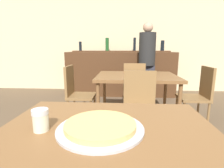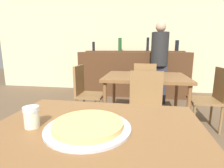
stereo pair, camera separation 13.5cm
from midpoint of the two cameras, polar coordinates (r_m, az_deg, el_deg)
name	(u,v)px [view 2 (the right image)]	position (r m, az deg, el deg)	size (l,w,h in m)	color
wall_back	(134,38)	(4.80, 8.18, 14.58)	(8.00, 0.05, 2.80)	beige
dining_table_near	(97,144)	(0.90, -0.53, -19.23)	(1.03, 0.77, 0.77)	brown
dining_table_far	(145,81)	(2.60, 12.29, 1.06)	(1.17, 0.89, 0.75)	brown
bar_counter	(133,74)	(4.33, 7.67, 3.32)	(2.60, 0.56, 1.05)	#4C2D19
bar_back_shelf	(134,50)	(4.42, 8.21, 11.06)	(2.39, 0.24, 0.34)	#4C2D19
chair_far_side_front	(146,105)	(2.05, 12.82, -6.88)	(0.40, 0.40, 0.88)	olive
chair_far_side_back	(144,84)	(3.24, 11.69, -0.07)	(0.40, 0.40, 0.88)	olive
chair_far_side_left	(85,90)	(2.75, -7.30, -1.97)	(0.40, 0.40, 0.88)	olive
chair_far_side_right	(212,95)	(2.84, 30.96, -3.14)	(0.40, 0.40, 0.88)	olive
pizza_tray	(88,126)	(0.84, -3.13, -13.56)	(0.40, 0.40, 0.04)	#B7B7BC
cheese_shaker	(32,117)	(0.90, -20.90, -10.06)	(0.07, 0.07, 0.10)	beige
person_standing	(159,60)	(3.73, 16.14, 7.40)	(0.34, 0.34, 1.66)	#2D2D38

